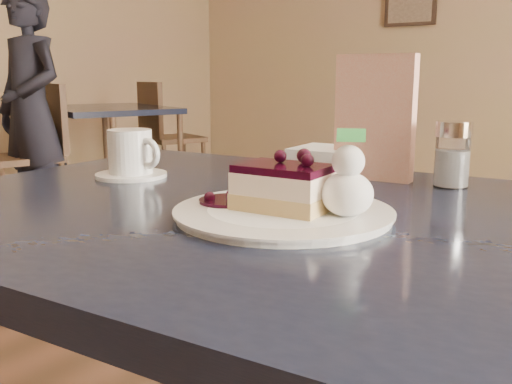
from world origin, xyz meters
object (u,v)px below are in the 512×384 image
Objects in this scene: main_table at (299,263)px; bg_table_far_left at (112,197)px; dessert_plate at (283,213)px; cheesecake_slice at (284,187)px; coffee_set at (131,156)px; patron at (31,111)px.

bg_table_far_left is (-3.10, 2.27, -0.68)m from main_table.
cheesecake_slice is (-0.00, 0.00, 0.04)m from dessert_plate.
coffee_set reaches higher than main_table.
main_table is at bearing 90.00° from cheesecake_slice.
bg_table_far_left is at bearing 99.65° from patron.
cheesecake_slice is 0.91× the size of coffee_set.
main_table is at bearing -15.10° from bg_table_far_left.
coffee_set is 2.96m from patron.
patron is at bearing 149.11° from main_table.
cheesecake_slice reaches higher than main_table.
main_table is 0.72× the size of bg_table_far_left.
patron is at bearing 148.29° from cheesecake_slice.
patron is (-3.00, 1.58, -0.08)m from cheesecake_slice.
patron is (-3.00, 1.58, -0.04)m from dessert_plate.
dessert_plate is 2.25× the size of cheesecake_slice.
dessert_plate is (0.00, -0.06, 0.09)m from main_table.
dessert_plate is 0.16× the size of bg_table_far_left.
coffee_set is at bearing -18.64° from bg_table_far_left.
cheesecake_slice is 0.09× the size of patron.
bg_table_far_left is 1.05m from patron.
cheesecake_slice is 3.39m from patron.
main_table is 0.14m from cheesecake_slice.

